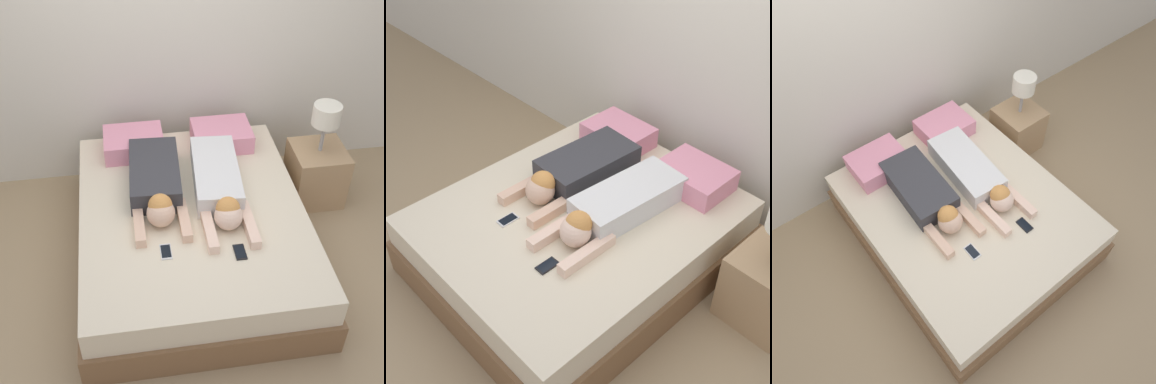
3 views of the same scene
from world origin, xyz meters
TOP-DOWN VIEW (x-y plane):
  - ground_plane at (0.00, 0.00)m, footprint 12.00×12.00m
  - wall_back at (0.00, 1.14)m, footprint 12.00×0.06m
  - bed at (0.00, 0.00)m, footprint 1.63×1.98m
  - pillow_head_left at (-0.35, 0.75)m, footprint 0.46×0.37m
  - pillow_head_right at (0.35, 0.75)m, footprint 0.46×0.37m
  - person_left at (-0.23, 0.20)m, footprint 0.40×0.99m
  - person_right at (0.21, 0.12)m, footprint 0.38×1.09m
  - cell_phone_left at (-0.23, -0.39)m, footprint 0.07×0.13m
  - cell_phone_right at (0.24, -0.47)m, footprint 0.07×0.13m
  - nightstand at (1.12, 0.52)m, footprint 0.42×0.42m

SIDE VIEW (x-z plane):
  - ground_plane at x=0.00m, z-range 0.00..0.00m
  - bed at x=0.00m, z-range 0.00..0.47m
  - nightstand at x=1.12m, z-range -0.16..0.73m
  - cell_phone_left at x=-0.23m, z-range 0.47..0.48m
  - cell_phone_right at x=0.24m, z-range 0.47..0.48m
  - pillow_head_left at x=-0.35m, z-range 0.47..0.62m
  - pillow_head_right at x=0.35m, z-range 0.47..0.62m
  - person_right at x=0.21m, z-range 0.45..0.67m
  - person_left at x=-0.23m, z-range 0.45..0.67m
  - wall_back at x=0.00m, z-range 0.00..2.60m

